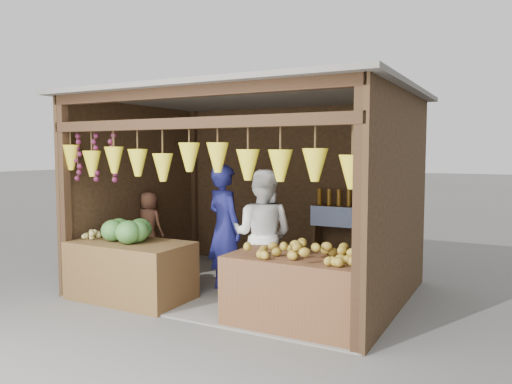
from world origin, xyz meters
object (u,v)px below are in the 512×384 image
woman_standing (263,235)px  vendor_seated (149,224)px  man_standing (225,229)px  counter_left (131,270)px  counter_right (301,291)px

woman_standing → vendor_seated: (-2.15, 0.36, -0.06)m
man_standing → woman_standing: size_ratio=1.03×
counter_left → counter_right: size_ratio=0.97×
man_standing → woman_standing: (0.61, -0.07, -0.03)m
counter_right → man_standing: man_standing is taller
counter_right → woman_standing: woman_standing is taller
counter_left → woman_standing: size_ratio=0.92×
counter_right → vendor_seated: vendor_seated is taller
counter_right → man_standing: 1.68m
counter_right → woman_standing: bearing=140.4°
counter_left → vendor_seated: (-0.65, 1.14, 0.41)m
counter_left → vendor_seated: size_ratio=1.53×
counter_right → vendor_seated: (-2.97, 1.04, 0.39)m
counter_right → counter_left: bearing=-177.6°
counter_left → vendor_seated: bearing=119.8°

